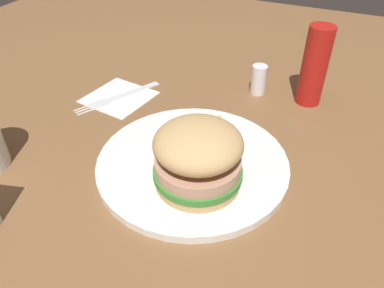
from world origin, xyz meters
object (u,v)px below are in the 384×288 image
(plate, at_px, (192,164))
(fork, at_px, (118,96))
(napkin, at_px, (119,97))
(ketchup_bottle, at_px, (315,66))
(sandwich, at_px, (198,156))
(salt_shaker, at_px, (259,80))
(fries_pile, at_px, (194,131))

(plate, height_order, fork, plate)
(fork, bearing_deg, napkin, 152.78)
(plate, xyz_separation_m, ketchup_bottle, (-0.25, 0.12, 0.06))
(sandwich, height_order, napkin, sandwich)
(salt_shaker, bearing_deg, ketchup_bottle, 94.09)
(napkin, xyz_separation_m, fork, (0.00, -0.00, 0.00))
(fries_pile, xyz_separation_m, salt_shaker, (-0.18, 0.05, 0.01))
(fries_pile, relative_size, fork, 0.62)
(fries_pile, bearing_deg, sandwich, 26.79)
(fries_pile, distance_m, fork, 0.19)
(sandwich, distance_m, fries_pile, 0.12)
(plate, distance_m, salt_shaker, 0.25)
(fries_pile, relative_size, salt_shaker, 1.81)
(ketchup_bottle, distance_m, salt_shaker, 0.10)
(plate, relative_size, ketchup_bottle, 1.95)
(napkin, xyz_separation_m, ketchup_bottle, (-0.13, 0.32, 0.07))
(plate, height_order, napkin, plate)
(sandwich, xyz_separation_m, salt_shaker, (-0.28, 0.00, -0.03))
(fork, relative_size, salt_shaker, 2.93)
(fork, bearing_deg, fries_pile, 71.83)
(sandwich, bearing_deg, fries_pile, -153.21)
(sandwich, distance_m, ketchup_bottle, 0.30)
(napkin, bearing_deg, sandwich, 55.18)
(salt_shaker, bearing_deg, fries_pile, -15.54)
(napkin, bearing_deg, fork, -27.22)
(fries_pile, xyz_separation_m, ketchup_bottle, (-0.19, 0.14, 0.05))
(sandwich, distance_m, fork, 0.28)
(fries_pile, height_order, fork, fries_pile)
(sandwich, xyz_separation_m, ketchup_bottle, (-0.29, 0.09, 0.01))
(fries_pile, relative_size, ketchup_bottle, 0.71)
(napkin, xyz_separation_m, salt_shaker, (-0.12, 0.23, 0.03))
(sandwich, relative_size, fork, 0.72)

